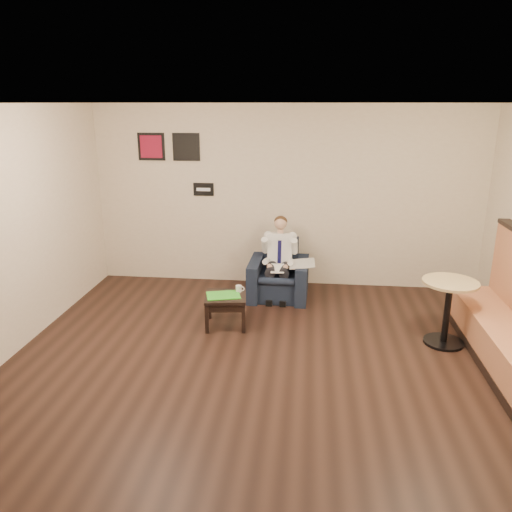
# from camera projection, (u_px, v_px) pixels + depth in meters

# --- Properties ---
(ground) EXTENTS (6.00, 6.00, 0.00)m
(ground) POSITION_uv_depth(u_px,v_px,m) (270.00, 379.00, 5.28)
(ground) COLOR black
(ground) RESTS_ON ground
(wall_back) EXTENTS (6.00, 0.02, 2.80)m
(wall_back) POSITION_uv_depth(u_px,v_px,m) (286.00, 197.00, 7.72)
(wall_back) COLOR beige
(wall_back) RESTS_ON ground
(wall_front) EXTENTS (6.00, 0.02, 2.80)m
(wall_front) POSITION_uv_depth(u_px,v_px,m) (211.00, 465.00, 2.02)
(wall_front) COLOR beige
(wall_front) RESTS_ON ground
(ceiling) EXTENTS (6.00, 6.00, 0.02)m
(ceiling) POSITION_uv_depth(u_px,v_px,m) (272.00, 103.00, 4.46)
(ceiling) COLOR white
(ceiling) RESTS_ON wall_back
(seating_sign) EXTENTS (0.32, 0.02, 0.20)m
(seating_sign) POSITION_uv_depth(u_px,v_px,m) (204.00, 189.00, 7.81)
(seating_sign) COLOR black
(seating_sign) RESTS_ON wall_back
(art_print_left) EXTENTS (0.42, 0.03, 0.42)m
(art_print_left) POSITION_uv_depth(u_px,v_px,m) (151.00, 147.00, 7.70)
(art_print_left) COLOR maroon
(art_print_left) RESTS_ON wall_back
(art_print_right) EXTENTS (0.42, 0.03, 0.42)m
(art_print_right) POSITION_uv_depth(u_px,v_px,m) (186.00, 147.00, 7.64)
(art_print_right) COLOR black
(art_print_right) RESTS_ON wall_back
(armchair) EXTENTS (0.88, 0.88, 0.83)m
(armchair) POSITION_uv_depth(u_px,v_px,m) (279.00, 270.00, 7.41)
(armchair) COLOR black
(armchair) RESTS_ON ground
(seated_man) EXTENTS (0.57, 0.83, 1.14)m
(seated_man) POSITION_uv_depth(u_px,v_px,m) (278.00, 263.00, 7.26)
(seated_man) COLOR silver
(seated_man) RESTS_ON armchair
(lap_papers) EXTENTS (0.20, 0.28, 0.01)m
(lap_papers) POSITION_uv_depth(u_px,v_px,m) (278.00, 268.00, 7.19)
(lap_papers) COLOR white
(lap_papers) RESTS_ON seated_man
(newspaper) EXTENTS (0.37, 0.46, 0.01)m
(newspaper) POSITION_uv_depth(u_px,v_px,m) (302.00, 263.00, 7.24)
(newspaper) COLOR silver
(newspaper) RESTS_ON armchair
(side_table) EXTENTS (0.58, 0.58, 0.42)m
(side_table) POSITION_uv_depth(u_px,v_px,m) (226.00, 310.00, 6.50)
(side_table) COLOR black
(side_table) RESTS_ON ground
(green_folder) EXTENTS (0.49, 0.40, 0.01)m
(green_folder) POSITION_uv_depth(u_px,v_px,m) (223.00, 295.00, 6.42)
(green_folder) COLOR green
(green_folder) RESTS_ON side_table
(coffee_mug) EXTENTS (0.09, 0.09, 0.09)m
(coffee_mug) POSITION_uv_depth(u_px,v_px,m) (239.00, 289.00, 6.53)
(coffee_mug) COLOR white
(coffee_mug) RESTS_ON side_table
(smartphone) EXTENTS (0.13, 0.07, 0.01)m
(smartphone) POSITION_uv_depth(u_px,v_px,m) (229.00, 291.00, 6.58)
(smartphone) COLOR black
(smartphone) RESTS_ON side_table
(cafe_table) EXTENTS (0.73, 0.73, 0.80)m
(cafe_table) POSITION_uv_depth(u_px,v_px,m) (447.00, 313.00, 5.95)
(cafe_table) COLOR tan
(cafe_table) RESTS_ON ground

